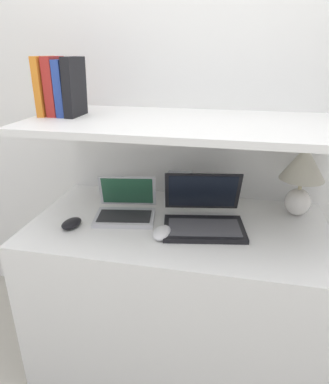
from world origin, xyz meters
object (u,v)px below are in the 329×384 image
router_box (180,186)px  table_lamp (303,172)px  computer_mouse (162,233)px  second_mouse (72,223)px  book_orange (46,86)px  laptop_large (203,216)px  book_black (75,87)px  book_red (55,87)px  laptop_small (126,209)px  book_blue (65,88)px

router_box → table_lamp: bearing=-5.8°
computer_mouse → second_mouse: size_ratio=1.06×
router_box → book_orange: bearing=-161.8°
laptop_large → second_mouse: size_ratio=3.33×
book_black → book_red: bearing=180.0°
computer_mouse → book_orange: 0.81m
laptop_small → book_orange: size_ratio=1.22×
laptop_large → computer_mouse: bearing=-139.0°
computer_mouse → router_box: router_box is taller
laptop_small → computer_mouse: bearing=-36.2°
computer_mouse → book_orange: bearing=160.0°
second_mouse → book_black: size_ratio=0.48×
computer_mouse → second_mouse: 0.40m
laptop_large → computer_mouse: laptop_large is taller
table_lamp → book_blue: size_ratio=1.42×
laptop_small → computer_mouse: size_ratio=2.42×
book_orange → computer_mouse: bearing=-20.0°
laptop_small → book_blue: (-0.27, 0.06, 0.52)m
table_lamp → book_red: book_red is taller
second_mouse → laptop_large: bearing=13.8°
laptop_small → router_box: (0.21, 0.24, 0.04)m
router_box → book_blue: (-0.48, -0.19, 0.49)m
laptop_large → book_red: 0.85m
laptop_small → computer_mouse: laptop_small is taller
second_mouse → book_blue: bearing=109.1°
second_mouse → table_lamp: bearing=19.1°
laptop_large → second_mouse: laptop_large is taller
book_blue → book_red: bearing=180.0°
table_lamp → second_mouse: table_lamp is taller
book_red → book_blue: bearing=0.0°
book_blue → book_black: bearing=-0.0°
second_mouse → book_red: bearing=119.3°
table_lamp → router_box: size_ratio=2.24×
book_red → book_black: (0.09, -0.00, -0.00)m
table_lamp → laptop_small: size_ratio=1.10×
laptop_large → book_blue: book_blue is taller
table_lamp → laptop_large: table_lamp is taller
book_orange → book_blue: book_orange is taller
book_red → laptop_small: bearing=-10.0°
table_lamp → laptop_small: (-0.77, -0.19, -0.17)m
laptop_large → book_orange: book_orange is taller
table_lamp → laptop_small: 0.82m
table_lamp → book_black: bearing=-172.6°
laptop_large → router_box: laptop_large is taller
laptop_large → router_box: 0.30m
second_mouse → book_blue: 0.59m
book_orange → book_black: (0.14, -0.00, -0.00)m
laptop_small → book_orange: bearing=171.2°
table_lamp → laptop_large: 0.49m
second_mouse → book_red: 0.60m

